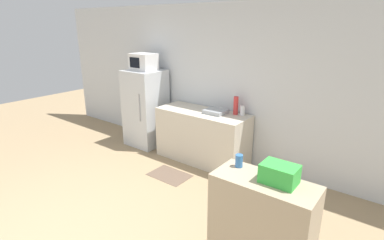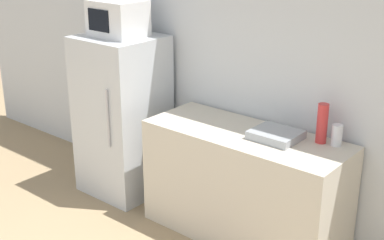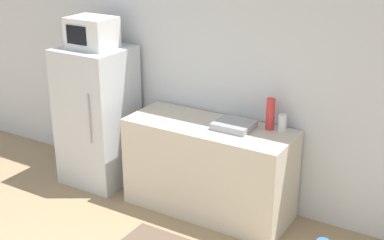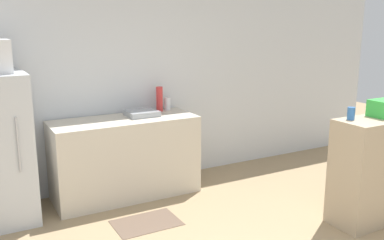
{
  "view_description": "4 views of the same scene",
  "coord_description": "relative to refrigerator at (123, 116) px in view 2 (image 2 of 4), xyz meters",
  "views": [
    {
      "loc": [
        2.7,
        -1.15,
        2.27
      ],
      "look_at": [
        0.41,
        1.83,
        1.06
      ],
      "focal_mm": 28.0,
      "sensor_mm": 36.0,
      "label": 1
    },
    {
      "loc": [
        2.01,
        -0.38,
        2.36
      ],
      "look_at": [
        -0.05,
        2.09,
        1.17
      ],
      "focal_mm": 50.0,
      "sensor_mm": 36.0,
      "label": 2
    },
    {
      "loc": [
        2.16,
        -1.25,
        2.69
      ],
      "look_at": [
        0.18,
        2.03,
        1.21
      ],
      "focal_mm": 50.0,
      "sensor_mm": 36.0,
      "label": 3
    },
    {
      "loc": [
        -1.6,
        -1.6,
        1.9
      ],
      "look_at": [
        0.34,
        1.92,
        0.99
      ],
      "focal_mm": 40.0,
      "sensor_mm": 36.0,
      "label": 4
    }
  ],
  "objects": [
    {
      "name": "microwave",
      "position": [
        -0.0,
        -0.0,
        0.88
      ],
      "size": [
        0.45,
        0.35,
        0.3
      ],
      "color": "white",
      "rests_on": "refrigerator"
    },
    {
      "name": "counter",
      "position": [
        1.32,
        0.03,
        -0.28
      ],
      "size": [
        1.59,
        0.62,
        0.88
      ],
      "primitive_type": "cube",
      "color": "beige",
      "rests_on": "ground_plane"
    },
    {
      "name": "bottle_tall",
      "position": [
        1.83,
        0.22,
        0.3
      ],
      "size": [
        0.08,
        0.08,
        0.29
      ],
      "primitive_type": "cylinder",
      "color": "red",
      "rests_on": "counter"
    },
    {
      "name": "sink_basin",
      "position": [
        1.54,
        0.08,
        0.19
      ],
      "size": [
        0.34,
        0.3,
        0.06
      ],
      "primitive_type": "cube",
      "color": "#9EA3A8",
      "rests_on": "counter"
    },
    {
      "name": "bottle_short",
      "position": [
        1.94,
        0.24,
        0.23
      ],
      "size": [
        0.08,
        0.08,
        0.16
      ],
      "primitive_type": "cylinder",
      "color": "silver",
      "rests_on": "counter"
    },
    {
      "name": "wall_back",
      "position": [
        1.38,
        0.4,
        0.57
      ],
      "size": [
        8.0,
        0.06,
        2.6
      ],
      "primitive_type": "cube",
      "color": "silver",
      "rests_on": "ground_plane"
    },
    {
      "name": "refrigerator",
      "position": [
        0.0,
        0.0,
        0.0
      ],
      "size": [
        0.68,
        0.67,
        1.45
      ],
      "color": "silver",
      "rests_on": "ground_plane"
    }
  ]
}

